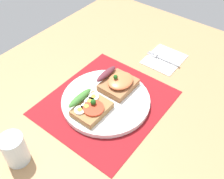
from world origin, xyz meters
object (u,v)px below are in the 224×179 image
(sandwich_salmon, at_px, (118,82))
(napkin, at_px, (164,59))
(plate, at_px, (106,100))
(sandwich_egg_tomato, at_px, (90,107))
(drinking_glass, at_px, (15,149))
(fork, at_px, (162,59))

(sandwich_salmon, height_order, napkin, sandwich_salmon)
(plate, height_order, napkin, plate)
(plate, bearing_deg, sandwich_salmon, 2.49)
(sandwich_egg_tomato, distance_m, sandwich_salmon, 0.13)
(napkin, relative_size, drinking_glass, 1.63)
(plate, distance_m, sandwich_egg_tomato, 0.07)
(drinking_glass, bearing_deg, sandwich_salmon, -8.45)
(napkin, height_order, fork, fork)
(sandwich_egg_tomato, xyz_separation_m, sandwich_salmon, (0.13, -0.00, 0.00))
(plate, distance_m, napkin, 0.29)
(plate, xyz_separation_m, napkin, (0.29, -0.03, -0.01))
(sandwich_egg_tomato, distance_m, drinking_glass, 0.22)
(napkin, bearing_deg, fork, 151.07)
(fork, distance_m, drinking_glass, 0.57)
(fork, height_order, drinking_glass, drinking_glass)
(drinking_glass, bearing_deg, fork, -8.50)
(sandwich_egg_tomato, xyz_separation_m, drinking_glass, (-0.22, 0.05, 0.01))
(sandwich_egg_tomato, relative_size, sandwich_salmon, 0.99)
(plate, height_order, fork, plate)
(sandwich_egg_tomato, bearing_deg, napkin, -6.73)
(sandwich_egg_tomato, bearing_deg, plate, -6.29)
(sandwich_egg_tomato, height_order, napkin, sandwich_egg_tomato)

